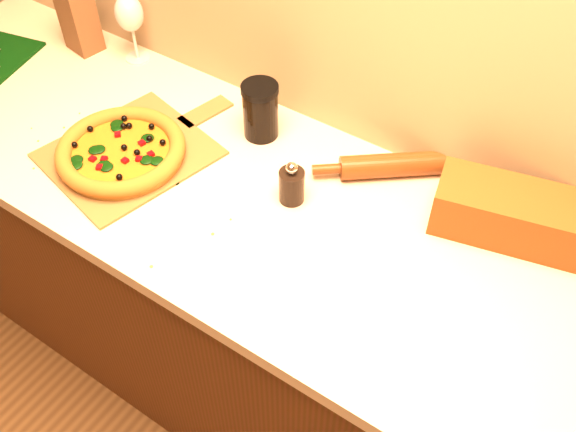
% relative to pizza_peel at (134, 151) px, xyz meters
% --- Properties ---
extents(cabinet, '(2.80, 0.65, 0.86)m').
position_rel_pizza_peel_xyz_m(cabinet, '(0.54, 0.04, -0.47)').
color(cabinet, '#4C2C10').
rests_on(cabinet, ground).
extents(countertop, '(2.84, 0.68, 0.04)m').
position_rel_pizza_peel_xyz_m(countertop, '(0.54, 0.04, -0.02)').
color(countertop, beige).
rests_on(countertop, cabinet).
extents(pizza_peel, '(0.42, 0.54, 0.01)m').
position_rel_pizza_peel_xyz_m(pizza_peel, '(0.00, 0.00, 0.00)').
color(pizza_peel, brown).
rests_on(pizza_peel, countertop).
extents(pizza, '(0.32, 0.32, 0.05)m').
position_rel_pizza_peel_xyz_m(pizza, '(-0.00, -0.03, 0.02)').
color(pizza, '#AA6A2A').
rests_on(pizza, pizza_peel).
extents(bottle_cap, '(0.03, 0.03, 0.01)m').
position_rel_pizza_peel_xyz_m(bottle_cap, '(0.16, -0.02, -0.00)').
color(bottle_cap, black).
rests_on(bottle_cap, countertop).
extents(pepper_grinder, '(0.06, 0.06, 0.11)m').
position_rel_pizza_peel_xyz_m(pepper_grinder, '(0.42, 0.09, 0.04)').
color(pepper_grinder, black).
rests_on(pepper_grinder, countertop).
extents(rolling_pin, '(0.35, 0.29, 0.06)m').
position_rel_pizza_peel_xyz_m(rolling_pin, '(0.60, 0.31, 0.03)').
color(rolling_pin, '#603110').
rests_on(rolling_pin, countertop).
extents(bread_bag, '(0.45, 0.24, 0.12)m').
position_rel_pizza_peel_xyz_m(bread_bag, '(0.93, 0.28, 0.06)').
color(bread_bag, brown).
rests_on(bread_bag, countertop).
extents(wine_glass, '(0.08, 0.08, 0.20)m').
position_rel_pizza_peel_xyz_m(wine_glass, '(-0.28, 0.31, 0.14)').
color(wine_glass, silver).
rests_on(wine_glass, countertop).
extents(paper_bag, '(0.11, 0.09, 0.20)m').
position_rel_pizza_peel_xyz_m(paper_bag, '(-0.45, 0.27, 0.09)').
color(paper_bag, brown).
rests_on(paper_bag, countertop).
extents(dark_jar, '(0.09, 0.09, 0.15)m').
position_rel_pizza_peel_xyz_m(dark_jar, '(0.23, 0.24, 0.07)').
color(dark_jar, black).
rests_on(dark_jar, countertop).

